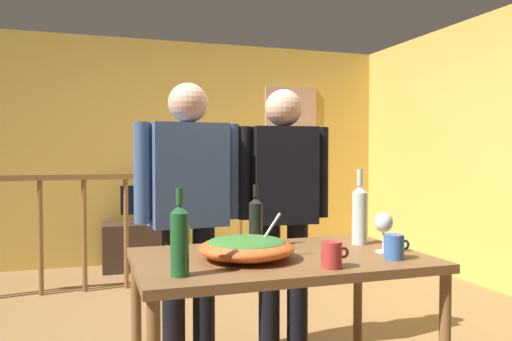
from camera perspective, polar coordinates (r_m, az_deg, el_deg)
The scene contains 16 objects.
back_wall at distance 5.96m, azimuth -7.98°, elevation 2.15°, with size 4.94×0.10×2.55m, color gold.
side_wall_right at distance 5.24m, azimuth 24.11°, elevation 2.03°, with size 0.10×4.26×2.55m, color gold.
framed_picture at distance 6.30m, azimuth 3.99°, elevation 6.93°, with size 0.67×0.03×0.57m, color tan.
stair_railing at distance 4.85m, azimuth -9.64°, elevation -5.04°, with size 3.02×0.10×1.11m.
tv_console at distance 5.64m, azimuth -12.48°, elevation -8.33°, with size 0.90×0.40×0.50m, color #38281E.
flat_screen_tv at distance 5.54m, azimuth -12.49°, elevation -3.37°, with size 0.52×0.12×0.41m.
serving_table at distance 2.36m, azimuth 2.73°, elevation -11.45°, with size 1.32×0.82×0.78m.
salad_bowl at distance 2.24m, azimuth -1.09°, elevation -8.68°, with size 0.43×0.43×0.22m.
wine_glass at distance 2.46m, azimuth 14.31°, elevation -5.88°, with size 0.09×0.09×0.19m.
wine_bottle_clear at distance 2.65m, azimuth 11.69°, elevation -4.81°, with size 0.08×0.08×0.39m.
wine_bottle_dark at distance 2.52m, azimuth -0.02°, elevation -5.75°, with size 0.07×0.07×0.31m.
wine_bottle_green at distance 1.95m, azimuth -8.67°, elevation -7.70°, with size 0.07×0.07×0.34m.
mug_red at distance 2.10m, azimuth 8.62°, elevation -9.45°, with size 0.12×0.09×0.11m.
mug_blue at distance 2.33m, azimuth 15.45°, elevation -8.36°, with size 0.12×0.09×0.11m.
person_standing_left at distance 2.91m, azimuth -7.69°, elevation -3.28°, with size 0.62×0.26×1.65m.
person_standing_right at distance 3.07m, azimuth 3.14°, elevation -3.32°, with size 0.57×0.26×1.64m.
Camera 1 is at (-1.05, -3.03, 1.25)m, focal length 35.19 mm.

